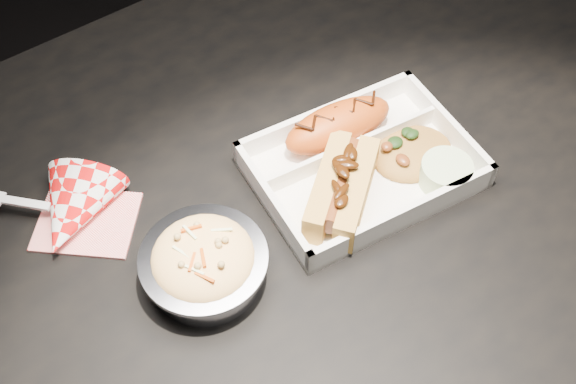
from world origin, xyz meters
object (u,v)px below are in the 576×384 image
Objects in this scene: dining_table at (265,241)px; hotdog at (342,187)px; food_tray at (361,168)px; fried_pastry at (338,125)px; napkin_fork at (72,213)px; foil_coleslaw_cup at (204,262)px.

dining_table is 0.15m from hotdog.
food_tray is 0.06m from fried_pastry.
napkin_fork is at bearing 110.54° from hotdog.
food_tray is at bearing 22.84° from napkin_fork.
dining_table is at bearing 24.72° from foil_coleslaw_cup.
dining_table is 4.42× the size of food_tray.
foil_coleslaw_cup reaches higher than hotdog.
dining_table is 8.41× the size of fried_pastry.
food_tray is 0.23m from foil_coleslaw_cup.
napkin_fork is at bearing 118.09° from foil_coleslaw_cup.
hotdog is (0.07, -0.06, 0.12)m from dining_table.
fried_pastry is 0.90× the size of napkin_fork.
food_tray is 1.90× the size of hotdog.
foil_coleslaw_cup is at bearing -155.28° from dining_table.
food_tray is 0.34m from napkin_fork.
hotdog reaches higher than fried_pastry.
dining_table is 8.41× the size of hotdog.
hotdog is (-0.05, -0.02, 0.02)m from food_tray.
fried_pastry is at bearing 15.80° from foil_coleslaw_cup.
food_tray is at bearing -14.24° from hotdog.
foil_coleslaw_cup is at bearing -14.51° from napkin_fork.
foil_coleslaw_cup and napkin_fork have the same top height.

